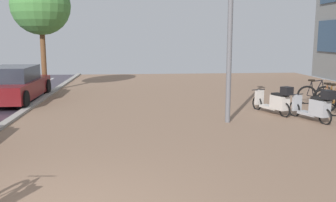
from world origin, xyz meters
The scene contains 8 objects.
bicycle_rack_06 centered at (7.57, 6.81, 0.35)m, with size 1.34×0.48×0.99m.
bicycle_rack_07 centered at (7.80, 7.53, 0.33)m, with size 1.24×0.48×0.92m.
bicycle_rack_08 centered at (7.60, 8.25, 0.34)m, with size 1.28×0.48×0.96m.
scooter_near centered at (5.49, 6.56, 0.42)m, with size 0.88×1.66×0.94m.
scooter_mid centered at (6.23, 5.49, 0.43)m, with size 0.82×1.58×0.97m.
parked_car_far centered at (-3.34, 9.87, 0.61)m, with size 1.84×4.36×1.30m.
lamp_post centered at (3.75, 5.65, 2.92)m, with size 0.20×0.52×5.21m.
street_tree centered at (-2.77, 12.28, 3.69)m, with size 2.50×2.50×4.96m.
Camera 1 is at (1.15, -4.48, 2.36)m, focal length 40.11 mm.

